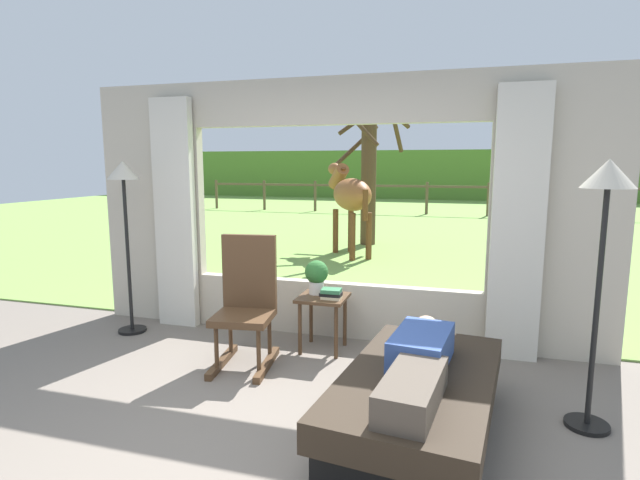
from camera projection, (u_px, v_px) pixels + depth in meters
ground_plane at (234, 460)px, 2.91m from camera, size 12.00×12.00×0.00m
back_wall_with_window at (333, 213)px, 4.86m from camera, size 5.20×0.12×2.55m
curtain_panel_left at (175, 215)px, 5.20m from camera, size 0.44×0.10×2.40m
curtain_panel_right at (518, 226)px, 4.26m from camera, size 0.44×0.10×2.40m
outdoor_pasture_lawn at (422, 220)px, 15.39m from camera, size 36.00×21.68×0.02m
distant_hill_ridge at (440, 175)px, 24.54m from camera, size 36.00×2.00×2.40m
recliner_sofa at (418, 403)px, 3.15m from camera, size 1.09×1.79×0.42m
reclining_person at (419, 361)px, 3.06m from camera, size 0.41×1.44×0.22m
rocking_chair at (247, 302)px, 4.28m from camera, size 0.55×0.74×1.12m
side_table at (323, 306)px, 4.58m from camera, size 0.44×0.44×0.52m
potted_plant at (317, 275)px, 4.61m from camera, size 0.22×0.22×0.32m
book_stack at (331, 294)px, 4.47m from camera, size 0.19×0.15×0.09m
floor_lamp_left at (124, 195)px, 4.93m from camera, size 0.32×0.32×1.76m
floor_lamp_right at (605, 214)px, 3.06m from camera, size 0.32×0.32×1.76m
horse at (350, 195)px, 9.19m from camera, size 1.34×1.67×1.73m
pasture_tree at (369, 174)px, 10.40m from camera, size 1.59×1.60×3.24m
pasture_fence_line at (427, 193)px, 16.85m from camera, size 16.10×0.10×1.10m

